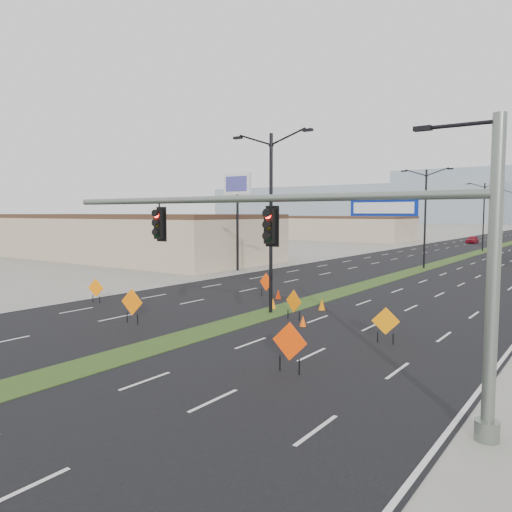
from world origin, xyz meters
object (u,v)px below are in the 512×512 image
Objects in this scene: cone_1 at (273,304)px; streetlight_0 at (271,217)px; car_left at (472,240)px; signal_mast at (323,242)px; cone_2 at (303,321)px; streetlight_2 at (484,215)px; construction_sign_4 at (290,343)px; construction_sign_1 at (132,303)px; cone_0 at (322,304)px; construction_sign_2 at (266,283)px; car_far at (494,233)px; pole_sign_west at (237,191)px; streetlight_1 at (425,215)px; construction_sign_3 at (294,302)px; construction_sign_0 at (96,289)px; construction_sign_5 at (386,322)px; cone_3 at (278,294)px.

streetlight_0 is at bearing -62.55° from cone_1.
streetlight_0 is 75.65m from car_left.
signal_mast reaches higher than cone_2.
streetlight_2 reaches higher than construction_sign_4.
construction_sign_4 is at bearing -52.51° from streetlight_0.
cone_1 is 1.13× the size of cone_2.
construction_sign_4 is at bearing -18.37° from construction_sign_1.
construction_sign_2 is at bearing 159.53° from cone_0.
car_far is (-3.11, 38.09, 0.05)m from car_left.
pole_sign_west is at bearing 132.78° from streetlight_0.
pole_sign_west reaches higher than car_far.
construction_sign_4 reaches higher than construction_sign_1.
pole_sign_west is at bearing 147.15° from construction_sign_2.
construction_sign_4 is (12.04, -83.72, 0.37)m from car_left.
pole_sign_west is (-14.34, 15.50, 2.32)m from streetlight_0.
car_left is 81.73m from construction_sign_1.
streetlight_1 is at bearing -82.78° from car_left.
streetlight_0 is at bearing 125.42° from construction_sign_4.
construction_sign_1 is at bearing -66.48° from pole_sign_west.
construction_sign_2 is 2.50× the size of cone_1.
streetlight_2 reaches higher than car_far.
construction_sign_3 is 3.19m from cone_1.
cone_1 is (-6.99, 9.44, -0.76)m from construction_sign_4.
signal_mast is 3.13× the size of car_far.
construction_sign_2 is 16.11m from construction_sign_4.
cone_0 is 2.85m from cone_1.
streetlight_2 reaches higher than pole_sign_west.
signal_mast is 4.55m from construction_sign_4.
streetlight_1 is 6.51× the size of construction_sign_0.
streetlight_2 is 5.50× the size of construction_sign_1.
construction_sign_0 is 18.42m from construction_sign_5.
construction_sign_0 reaches higher than cone_0.
streetlight_1 is 17.57× the size of cone_2.
streetlight_0 reaches higher than pole_sign_west.
construction_sign_2 is 1.01× the size of construction_sign_5.
construction_sign_5 reaches higher than cone_0.
car_far is 2.86× the size of construction_sign_1.
construction_sign_0 is at bearing -93.19° from car_left.
construction_sign_4 is 32.38m from pole_sign_west.
construction_sign_5 is at bearing -11.10° from construction_sign_0.
cone_2 is at bearing -22.95° from construction_sign_3.
streetlight_2 is 2.41× the size of car_left.
signal_mast is 8.39m from construction_sign_5.
cone_3 is at bearing -86.77° from car_left.
streetlight_0 is at bearing -90.00° from streetlight_2.
cone_0 is (1.96, -53.59, -5.08)m from streetlight_2.
streetlight_0 is 6.51× the size of construction_sign_0.
cone_3 is at bearing -0.69° from construction_sign_2.
pole_sign_west is at bearing 135.26° from cone_2.
streetlight_0 and streetlight_1 have the same top height.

